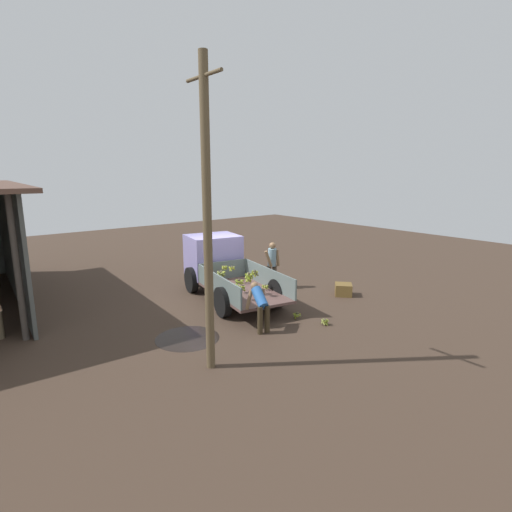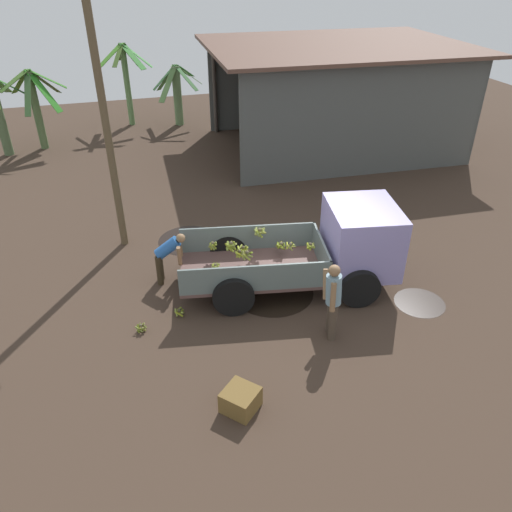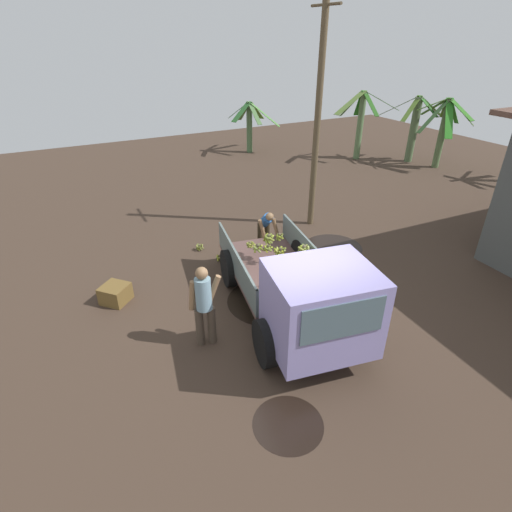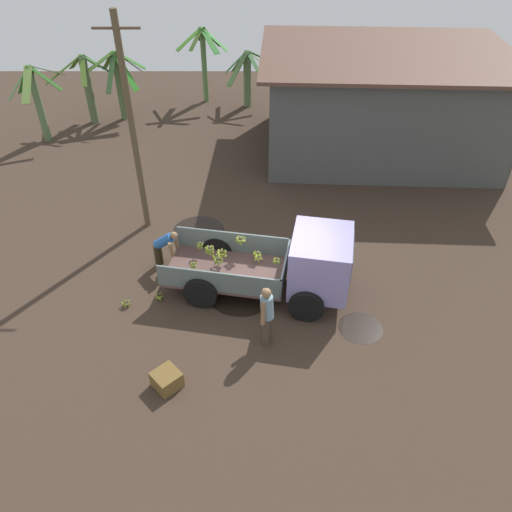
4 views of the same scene
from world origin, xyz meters
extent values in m
plane|color=#3F3025|center=(0.00, 0.00, 0.00)|extent=(36.00, 36.00, 0.00)
cylinder|color=black|center=(-1.07, 0.02, 0.00)|extent=(1.85, 1.85, 0.01)
cylinder|color=black|center=(-2.48, 2.87, 0.00)|extent=(1.61, 1.61, 0.01)
cylinder|color=black|center=(1.89, -1.27, 0.00)|extent=(1.10, 1.10, 0.01)
cube|color=brown|center=(-1.46, 0.34, 0.48)|extent=(3.43, 2.30, 0.08)
cube|color=slate|center=(-1.31, 1.18, 0.83)|extent=(3.12, 0.62, 0.61)
cube|color=slate|center=(-1.62, -0.50, 0.83)|extent=(3.12, 0.62, 0.61)
cube|color=slate|center=(0.07, 0.06, 0.83)|extent=(0.37, 1.74, 0.61)
cube|color=#8E84C3|center=(0.93, -0.10, 1.17)|extent=(1.75, 1.96, 1.45)
cube|color=#4C606B|center=(1.66, -0.23, 1.46)|extent=(0.28, 1.36, 0.64)
cylinder|color=black|center=(0.88, 0.84, 0.44)|extent=(0.91, 0.37, 0.88)
cylinder|color=black|center=(0.55, -0.96, 0.44)|extent=(0.91, 0.37, 0.88)
cylinder|color=black|center=(-1.77, 1.32, 0.44)|extent=(0.91, 0.37, 0.88)
cylinder|color=black|center=(-2.09, -0.48, 0.44)|extent=(0.91, 0.37, 0.88)
sphere|color=brown|center=(-1.10, 0.92, 1.14)|extent=(0.09, 0.09, 0.09)
cylinder|color=olive|center=(-1.07, 0.84, 1.09)|extent=(0.22, 0.13, 0.12)
cylinder|color=olive|center=(-1.03, 0.88, 1.08)|extent=(0.15, 0.21, 0.14)
cylinder|color=olive|center=(-1.05, 0.94, 1.05)|extent=(0.11, 0.17, 0.20)
cylinder|color=#919B44|center=(-1.06, 1.00, 1.09)|extent=(0.21, 0.14, 0.13)
cylinder|color=#8D9E44|center=(-1.12, 0.98, 1.05)|extent=(0.18, 0.10, 0.19)
cylinder|color=olive|center=(-1.18, 0.96, 1.09)|extent=(0.13, 0.21, 0.13)
cylinder|color=olive|center=(-1.18, 0.89, 1.08)|extent=(0.13, 0.21, 0.15)
cylinder|color=#91A42D|center=(-1.13, 0.86, 1.05)|extent=(0.18, 0.12, 0.19)
sphere|color=#47402E|center=(-0.15, 0.16, 1.02)|extent=(0.08, 0.08, 0.08)
cylinder|color=olive|center=(-0.12, 0.11, 0.98)|extent=(0.15, 0.13, 0.11)
cylinder|color=#979E3F|center=(-0.11, 0.17, 0.95)|extent=(0.05, 0.13, 0.15)
cylinder|color=#979E3E|center=(-0.12, 0.22, 0.98)|extent=(0.16, 0.12, 0.11)
cylinder|color=#959D46|center=(-0.17, 0.20, 0.96)|extent=(0.14, 0.10, 0.15)
cylinder|color=olive|center=(-0.21, 0.18, 0.98)|extent=(0.09, 0.17, 0.11)
cylinder|color=#93A52E|center=(-0.20, 0.14, 0.96)|extent=(0.10, 0.15, 0.14)
cylinder|color=#9AAC38|center=(-0.15, 0.10, 0.98)|extent=(0.16, 0.05, 0.10)
sphere|color=brown|center=(-1.89, 0.47, 1.16)|extent=(0.09, 0.09, 0.09)
cylinder|color=#87A020|center=(-1.91, 0.53, 1.09)|extent=(0.19, 0.11, 0.18)
cylinder|color=#9BB044|center=(-1.96, 0.49, 1.09)|extent=(0.10, 0.20, 0.17)
cylinder|color=olive|center=(-1.96, 0.42, 1.10)|extent=(0.15, 0.20, 0.16)
cylinder|color=#98B036|center=(-1.92, 0.42, 1.07)|extent=(0.17, 0.12, 0.20)
cylinder|color=olive|center=(-1.86, 0.41, 1.08)|extent=(0.18, 0.13, 0.19)
cylinder|color=olive|center=(-1.83, 0.44, 1.08)|extent=(0.12, 0.18, 0.19)
cylinder|color=#A0AE44|center=(-1.82, 0.50, 1.09)|extent=(0.12, 0.20, 0.17)
cylinder|color=olive|center=(-1.88, 0.53, 1.08)|extent=(0.19, 0.09, 0.19)
sphere|color=brown|center=(-2.20, 0.94, 0.95)|extent=(0.08, 0.08, 0.08)
cylinder|color=olive|center=(-2.24, 0.99, 0.89)|extent=(0.16, 0.14, 0.13)
cylinder|color=olive|center=(-2.25, 0.94, 0.88)|extent=(0.04, 0.14, 0.16)
cylinder|color=olive|center=(-2.23, 0.90, 0.88)|extent=(0.14, 0.11, 0.16)
cylinder|color=olive|center=(-2.18, 0.90, 0.88)|extent=(0.14, 0.10, 0.16)
cylinder|color=#97A932|center=(-2.14, 0.94, 0.89)|extent=(0.05, 0.17, 0.13)
cylinder|color=olive|center=(-2.18, 0.99, 0.89)|extent=(0.17, 0.11, 0.14)
sphere|color=brown|center=(-0.62, 0.19, 1.09)|extent=(0.06, 0.06, 0.06)
cylinder|color=#A3AB2A|center=(-0.62, 0.25, 1.03)|extent=(0.16, 0.05, 0.15)
cylinder|color=#A5AF29|center=(-0.69, 0.21, 1.05)|extent=(0.09, 0.18, 0.11)
cylinder|color=olive|center=(-0.66, 0.13, 1.03)|extent=(0.16, 0.13, 0.14)
cylinder|color=olive|center=(-0.58, 0.13, 1.05)|extent=(0.16, 0.14, 0.11)
cylinder|color=#92A236|center=(-0.58, 0.20, 1.02)|extent=(0.08, 0.14, 0.17)
sphere|color=brown|center=(-0.65, 0.70, 0.81)|extent=(0.08, 0.08, 0.08)
cylinder|color=olive|center=(-0.70, 0.65, 0.77)|extent=(0.16, 0.16, 0.11)
cylinder|color=olive|center=(-0.64, 0.65, 0.74)|extent=(0.16, 0.07, 0.16)
cylinder|color=olive|center=(-0.58, 0.68, 0.76)|extent=(0.11, 0.18, 0.12)
cylinder|color=olive|center=(-0.62, 0.75, 0.74)|extent=(0.15, 0.13, 0.17)
cylinder|color=#9FA535|center=(-0.68, 0.77, 0.77)|extent=(0.19, 0.11, 0.11)
cylinder|color=olive|center=(-0.72, 0.72, 0.77)|extent=(0.08, 0.19, 0.10)
sphere|color=#423C2B|center=(-1.73, 0.36, 0.99)|extent=(0.07, 0.07, 0.07)
cylinder|color=olive|center=(-1.67, 0.33, 0.94)|extent=(0.11, 0.17, 0.12)
cylinder|color=#9CAB42|center=(-1.69, 0.40, 0.92)|extent=(0.13, 0.14, 0.15)
cylinder|color=#94A12D|center=(-1.73, 0.43, 0.94)|extent=(0.17, 0.05, 0.12)
cylinder|color=olive|center=(-1.78, 0.39, 0.92)|extent=(0.10, 0.15, 0.15)
cylinder|color=#8FA12D|center=(-1.78, 0.33, 0.93)|extent=(0.12, 0.16, 0.14)
cylinder|color=#9CA425|center=(-1.73, 0.31, 0.93)|extent=(0.16, 0.04, 0.15)
sphere|color=#453E2C|center=(-1.59, 0.60, 0.92)|extent=(0.08, 0.08, 0.08)
cylinder|color=#949F24|center=(-1.54, 0.65, 0.84)|extent=(0.16, 0.16, 0.19)
cylinder|color=olive|center=(-1.58, 0.68, 0.85)|extent=(0.21, 0.06, 0.17)
cylinder|color=#959E3B|center=(-1.65, 0.67, 0.87)|extent=(0.19, 0.18, 0.13)
cylinder|color=#99AB2D|center=(-1.68, 0.60, 0.87)|extent=(0.04, 0.22, 0.13)
cylinder|color=#A3AC42|center=(-1.64, 0.54, 0.85)|extent=(0.19, 0.16, 0.17)
cylinder|color=olive|center=(-1.59, 0.51, 0.87)|extent=(0.22, 0.05, 0.13)
cylinder|color=#99A13D|center=(-1.53, 0.55, 0.85)|extent=(0.17, 0.18, 0.18)
cylinder|color=olive|center=(-1.51, 0.60, 0.85)|extent=(0.05, 0.20, 0.17)
sphere|color=#4C4431|center=(-1.65, 0.05, 1.13)|extent=(0.09, 0.09, 0.09)
cylinder|color=olive|center=(-1.59, 0.01, 1.06)|extent=(0.16, 0.17, 0.16)
cylinder|color=olive|center=(-1.59, 0.10, 1.06)|extent=(0.16, 0.17, 0.16)
cylinder|color=olive|center=(-1.67, 0.11, 1.05)|extent=(0.17, 0.10, 0.18)
cylinder|color=olive|center=(-1.72, 0.06, 1.06)|extent=(0.06, 0.19, 0.16)
cylinder|color=olive|center=(-1.67, -0.01, 1.05)|extent=(0.18, 0.12, 0.17)
sphere|color=brown|center=(-2.31, 0.19, 0.85)|extent=(0.07, 0.07, 0.07)
cylinder|color=olive|center=(-2.35, 0.23, 0.81)|extent=(0.12, 0.14, 0.12)
cylinder|color=olive|center=(-2.36, 0.19, 0.81)|extent=(0.04, 0.14, 0.11)
cylinder|color=#95A13B|center=(-2.33, 0.16, 0.79)|extent=(0.12, 0.11, 0.14)
cylinder|color=olive|center=(-2.29, 0.14, 0.80)|extent=(0.15, 0.08, 0.12)
cylinder|color=olive|center=(-2.28, 0.17, 0.79)|extent=(0.11, 0.12, 0.14)
cylinder|color=#A5A943|center=(-2.26, 0.20, 0.80)|extent=(0.06, 0.14, 0.13)
cylinder|color=olive|center=(-2.27, 0.24, 0.81)|extent=(0.15, 0.12, 0.10)
cylinder|color=olive|center=(-2.31, 0.25, 0.82)|extent=(0.15, 0.06, 0.10)
cylinder|color=#3F3833|center=(-0.04, 6.05, 1.81)|extent=(0.16, 0.16, 3.61)
cylinder|color=brown|center=(-4.11, 3.20, 3.14)|extent=(0.18, 0.18, 6.28)
cylinder|color=brown|center=(-4.11, 3.20, 5.83)|extent=(1.20, 0.07, 0.07)
cylinder|color=#566D47|center=(-7.80, 11.17, 1.41)|extent=(0.34, 0.34, 2.81)
cube|color=#295A20|center=(-7.27, 11.22, 2.49)|extent=(1.08, 0.28, 0.76)
cube|color=#588849|center=(-7.63, 11.79, 2.42)|extent=(0.62, 1.31, 0.91)
cube|color=#5B852A|center=(-8.18, 11.50, 2.49)|extent=(0.93, 0.83, 0.77)
cube|color=#345218|center=(-8.53, 10.81, 2.39)|extent=(1.57, 0.91, 0.98)
cube|color=#51742A|center=(-7.70, 10.68, 2.38)|extent=(0.41, 1.04, 0.98)
cylinder|color=#5A794B|center=(-9.26, 9.33, 1.48)|extent=(0.28, 0.28, 2.96)
cube|color=#1F4C14|center=(-8.72, 9.30, 2.55)|extent=(1.11, 0.28, 0.93)
cube|color=#52873C|center=(-8.93, 10.09, 2.60)|extent=(0.88, 1.62, 0.85)
cube|color=#2A7F24|center=(-9.64, 9.50, 2.43)|extent=(0.88, 0.59, 1.19)
cube|color=#588949|center=(-9.71, 9.10, 2.43)|extent=(1.02, 0.69, 1.18)
cube|color=#516D2F|center=(-9.13, 8.51, 2.59)|extent=(0.56, 1.69, 0.87)
cylinder|color=#4B6D42|center=(-12.67, 5.36, 1.17)|extent=(0.28, 0.28, 2.34)
cube|color=#476B3A|center=(-12.19, 5.40, 1.94)|extent=(1.01, 0.30, 0.91)
cube|color=#4E843D|center=(-12.19, 5.93, 1.84)|extent=(1.15, 1.30, 1.10)
cube|color=#568B2F|center=(-13.11, 5.94, 1.88)|extent=(1.11, 1.33, 1.02)
cube|color=#547E42|center=(-13.38, 5.42, 1.85)|extent=(1.44, 0.35, 1.09)
cube|color=#2D4E24|center=(-12.95, 4.95, 2.01)|extent=(0.81, 1.00, 0.76)
cube|color=#224E22|center=(-12.38, 4.81, 2.02)|extent=(0.84, 1.25, 0.76)
cylinder|color=#566F43|center=(-6.55, 11.54, 1.42)|extent=(0.29, 0.29, 2.85)
cube|color=#29621A|center=(-5.96, 11.59, 2.53)|extent=(1.23, 0.37, 0.75)
cube|color=#43582B|center=(-6.13, 11.90, 2.39)|extent=(1.05, 0.95, 1.04)
cube|color=#2F7E25|center=(-6.59, 11.97, 2.35)|extent=(0.27, 0.90, 1.10)
cube|color=#4E7E29|center=(-6.91, 11.88, 2.44)|extent=(0.90, 0.87, 0.94)
cube|color=#458631|center=(-7.29, 11.62, 2.45)|extent=(1.50, 0.39, 0.91)
cube|color=#395B21|center=(-7.04, 11.19, 2.62)|extent=(1.14, 0.93, 0.59)
cube|color=#365A2E|center=(-6.64, 10.90, 2.24)|extent=(0.38, 1.32, 1.33)
cube|color=#2C7E21|center=(-6.12, 11.20, 2.19)|extent=(1.07, 0.92, 1.42)
cylinder|color=#483B2F|center=(-0.45, -1.80, 0.40)|extent=(0.19, 0.19, 0.80)
cylinder|color=#483B2F|center=(-0.39, -1.58, 0.40)|extent=(0.19, 0.19, 0.80)
cylinder|color=#799BAB|center=(-0.44, -1.69, 1.12)|extent=(0.39, 0.37, 0.64)
sphere|color=#8C6746|center=(-0.46, -1.68, 1.54)|extent=(0.23, 0.23, 0.23)
cylinder|color=#8C6746|center=(-0.53, -1.87, 1.09)|extent=(0.14, 0.19, 0.60)
cylinder|color=#8C6746|center=(-0.50, -1.47, 1.10)|extent=(0.17, 0.32, 0.59)
cylinder|color=#362B1B|center=(-3.40, 1.26, 0.36)|extent=(0.17, 0.17, 0.73)
cylinder|color=#362B1B|center=(-3.44, 1.06, 0.36)|extent=(0.17, 0.17, 0.73)
cylinder|color=#2A62B0|center=(-3.20, 1.12, 0.90)|extent=(0.66, 0.39, 0.56)
sphere|color=#8C6746|center=(-2.89, 1.05, 1.13)|extent=(0.21, 0.21, 0.21)
cylinder|color=#8C6746|center=(-2.90, 1.24, 0.78)|extent=(0.14, 0.25, 0.54)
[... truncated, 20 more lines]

